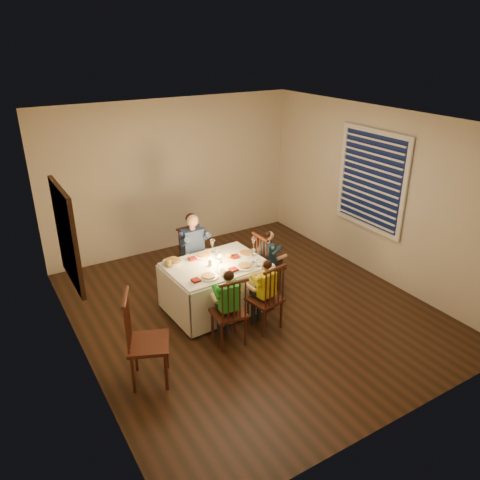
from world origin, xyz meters
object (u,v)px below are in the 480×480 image
chair_near_left (229,341)px  child_yellow (264,327)px  chair_end (268,291)px  adult (195,287)px  serving_bowl (172,262)px  dining_table (216,277)px  chair_adult (195,287)px  child_teal (268,291)px  chair_extra (152,379)px  child_green (229,341)px  chair_near_right (264,327)px

chair_near_left → child_yellow: 0.56m
chair_end → child_yellow: 0.95m
chair_near_left → chair_end: (1.13, 0.79, 0.00)m
adult → serving_bowl: serving_bowl is taller
dining_table → adult: (0.01, 0.70, -0.49)m
chair_adult → child_teal: bearing=-39.1°
adult → chair_extra: bearing=-130.9°
child_green → chair_near_right: bearing=-170.7°
child_green → serving_bowl: serving_bowl is taller
dining_table → child_yellow: 0.94m
dining_table → chair_extra: size_ratio=1.25×
chair_end → serving_bowl: 1.59m
chair_adult → child_green: bearing=-101.2°
chair_end → child_yellow: child_yellow is taller
chair_adult → adult: (0.00, 0.00, 0.00)m
child_teal → chair_near_left: bearing=122.9°
chair_extra → serving_bowl: serving_bowl is taller
dining_table → child_green: dining_table is taller
chair_near_right → chair_extra: chair_extra is taller
child_yellow → chair_adult: bearing=-87.0°
adult → child_teal: size_ratio=1.22×
chair_extra → chair_end: bearing=-43.4°
child_green → adult: bearing=-94.0°
child_green → child_teal: size_ratio=1.04×
chair_near_right → adult: size_ratio=0.80×
chair_adult → chair_near_right: size_ratio=1.00×
chair_extra → child_teal: 2.41m
child_green → serving_bowl: (-0.26, 1.06, 0.72)m
child_green → child_teal: (1.13, 0.79, 0.00)m
chair_adult → child_yellow: child_yellow is taller
adult → child_teal: 1.11m
dining_table → chair_adult: (0.01, 0.70, -0.49)m
chair_near_left → chair_end: size_ratio=1.00×
adult → child_green: bearing=-101.2°
chair_end → chair_near_left: bearing=122.9°
chair_adult → chair_near_right: (0.31, -1.43, 0.00)m
chair_end → child_green: (-1.13, -0.79, 0.00)m
adult → child_yellow: (0.31, -1.43, 0.00)m
chair_adult → serving_bowl: 0.97m
chair_near_right → serving_bowl: bearing=-60.5°
chair_adult → adult: adult is taller
chair_near_left → dining_table: bearing=-102.0°
chair_near_right → serving_bowl: (-0.82, 1.02, 0.72)m
chair_near_right → adult: (-0.31, 1.43, 0.00)m
chair_near_left → chair_extra: chair_extra is taller
dining_table → chair_extra: 1.70m
child_teal → serving_bowl: bearing=77.1°
chair_near_left → chair_extra: (-1.09, -0.16, 0.00)m
chair_near_left → child_green: bearing=-0.0°
chair_extra → child_green: (1.09, 0.16, 0.00)m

